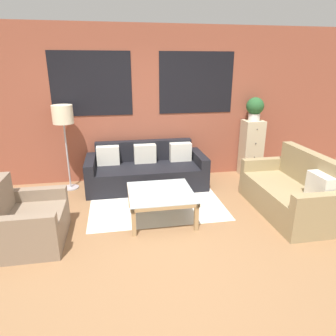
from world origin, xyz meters
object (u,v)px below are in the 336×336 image
at_px(floor_lamp, 63,119).
at_px(potted_plant, 255,108).
at_px(settee_vintage, 291,193).
at_px(armchair_corner, 27,222).
at_px(couch_dark, 146,171).
at_px(coffee_table, 161,196).
at_px(drawer_cabinet, 251,148).

xyz_separation_m(floor_lamp, potted_plant, (3.50, 0.12, 0.08)).
xyz_separation_m(settee_vintage, floor_lamp, (-3.38, 1.55, 0.96)).
relative_size(armchair_corner, floor_lamp, 0.64).
xyz_separation_m(settee_vintage, potted_plant, (0.12, 1.67, 1.04)).
relative_size(armchair_corner, potted_plant, 2.15).
height_order(couch_dark, coffee_table, couch_dark).
distance_m(couch_dark, coffee_table, 1.28).
distance_m(armchair_corner, drawer_cabinet, 4.22).
height_order(settee_vintage, potted_plant, potted_plant).
bearing_deg(settee_vintage, armchair_corner, -177.29).
relative_size(coffee_table, floor_lamp, 0.61).
relative_size(couch_dark, coffee_table, 2.33).
relative_size(floor_lamp, drawer_cabinet, 1.35).
bearing_deg(drawer_cabinet, couch_dark, -173.73).
height_order(couch_dark, settee_vintage, settee_vintage).
bearing_deg(settee_vintage, floor_lamp, 155.38).
relative_size(coffee_table, potted_plant, 2.06).
xyz_separation_m(settee_vintage, armchair_corner, (-3.67, -0.17, -0.03)).
bearing_deg(coffee_table, armchair_corner, -169.19).
relative_size(armchair_corner, drawer_cabinet, 0.86).
xyz_separation_m(couch_dark, armchair_corner, (-1.66, -1.61, -0.01)).
xyz_separation_m(couch_dark, drawer_cabinet, (2.13, 0.23, 0.27)).
distance_m(floor_lamp, potted_plant, 3.50).
height_order(couch_dark, drawer_cabinet, drawer_cabinet).
bearing_deg(drawer_cabinet, potted_plant, 90.00).
bearing_deg(couch_dark, drawer_cabinet, 6.27).
bearing_deg(potted_plant, couch_dark, -173.72).
bearing_deg(floor_lamp, settee_vintage, -24.62).
bearing_deg(armchair_corner, floor_lamp, 80.46).
height_order(armchair_corner, floor_lamp, floor_lamp).
distance_m(couch_dark, potted_plant, 2.39).
height_order(drawer_cabinet, potted_plant, potted_plant).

